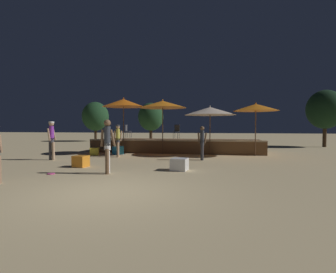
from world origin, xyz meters
TOP-DOWN VIEW (x-y plane):
  - ground_plane at (0.00, 0.00)m, footprint 120.00×120.00m
  - wooden_deck at (0.08, 10.73)m, footprint 10.50×3.20m
  - patio_umbrella_0 at (-2.82, 8.79)m, footprint 2.46×2.46m
  - patio_umbrella_1 at (2.21, 9.00)m, footprint 2.90×2.90m
  - patio_umbrella_2 at (4.66, 8.97)m, footprint 2.42×2.42m
  - patio_umbrella_3 at (-0.51, 8.99)m, footprint 2.75×2.75m
  - cube_seat_0 at (1.27, 3.51)m, footprint 0.64×0.64m
  - cube_seat_1 at (-2.69, 3.60)m, footprint 0.56×0.56m
  - cube_seat_2 at (-4.13, 7.67)m, footprint 0.60×0.60m
  - cube_seat_3 at (-2.99, 8.30)m, footprint 0.60×0.60m
  - person_1 at (1.91, 6.63)m, footprint 0.46×0.28m
  - person_2 at (-1.02, 2.38)m, footprint 0.52×0.30m
  - person_3 at (-2.52, 7.09)m, footprint 0.43×0.28m
  - person_4 at (-5.18, 5.34)m, footprint 0.31×0.58m
  - bistro_chair_0 at (0.01, 10.94)m, footprint 0.41×0.42m
  - bistro_chair_1 at (-3.53, 11.41)m, footprint 0.40×0.40m
  - frisbee_disc at (-2.85, 1.93)m, footprint 0.25×0.25m
  - background_tree_0 at (10.88, 16.52)m, footprint 2.76×2.76m
  - background_tree_1 at (-10.55, 20.83)m, footprint 2.87×2.87m
  - background_tree_2 at (-3.56, 18.00)m, footprint 2.38×2.38m

SIDE VIEW (x-z plane):
  - ground_plane at x=0.00m, z-range 0.00..0.00m
  - frisbee_disc at x=-2.85m, z-range 0.00..0.03m
  - cube_seat_2 at x=-4.13m, z-range 0.00..0.42m
  - cube_seat_0 at x=1.27m, z-range 0.00..0.44m
  - cube_seat_1 at x=-2.69m, z-range 0.00..0.45m
  - cube_seat_3 at x=-2.99m, z-range 0.00..0.48m
  - wooden_deck at x=0.08m, z-range -0.04..0.79m
  - person_1 at x=1.91m, z-range 0.05..1.66m
  - person_3 at x=-2.52m, z-range 0.10..1.80m
  - person_2 at x=-1.02m, z-range 0.10..1.94m
  - person_4 at x=-5.18m, z-range 0.14..2.00m
  - bistro_chair_0 at x=0.01m, z-range 0.92..1.82m
  - bistro_chair_1 at x=-3.53m, z-range 0.92..1.82m
  - patio_umbrella_1 at x=2.21m, z-range 1.08..3.86m
  - background_tree_2 at x=-3.56m, z-range 0.60..4.43m
  - patio_umbrella_2 at x=4.66m, z-range 1.18..4.09m
  - background_tree_1 at x=-10.55m, z-range 0.57..4.87m
  - patio_umbrella_3 at x=-0.51m, z-range 1.30..4.48m
  - background_tree_0 at x=10.88m, z-range 0.70..5.17m
  - patio_umbrella_0 at x=-2.82m, z-range 1.34..4.64m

